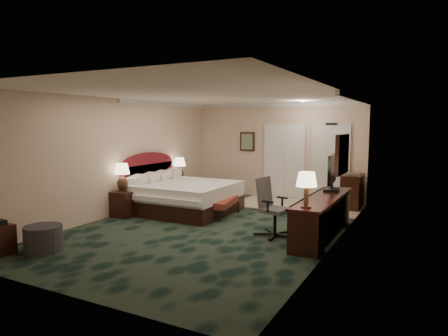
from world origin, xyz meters
The scene contains 25 objects.
floor centered at (0.00, 0.00, 0.00)m, with size 5.00×7.50×0.00m, color black.
ceiling centered at (0.00, 0.00, 2.70)m, with size 5.00×7.50×0.00m, color white.
wall_back centered at (0.00, 3.75, 1.35)m, with size 5.00×0.00×2.70m, color beige.
wall_front centered at (0.00, -3.75, 1.35)m, with size 5.00×0.00×2.70m, color beige.
wall_left centered at (-2.50, 0.00, 1.35)m, with size 0.00×7.50×2.70m, color beige.
wall_right centered at (2.50, 0.00, 1.35)m, with size 0.00×7.50×2.70m, color beige.
crown_molding centered at (0.00, 0.00, 2.65)m, with size 5.00×7.50×0.10m, color silver, non-canonical shape.
tile_patch centered at (0.90, 2.90, 0.01)m, with size 3.20×1.70×0.01m, color #C7B48C.
headboard centered at (-2.44, 1.00, 0.70)m, with size 0.12×2.00×1.40m, color #511114, non-canonical shape.
entry_door centered at (1.55, 3.72, 1.05)m, with size 1.02×0.06×2.18m, color silver.
closet_doors centered at (0.25, 3.71, 1.05)m, with size 1.20×0.06×2.10m, color silver.
wall_art centered at (-0.90, 3.71, 1.60)m, with size 0.45×0.06×0.55m, color #486F62.
wall_mirror centered at (2.46, 0.60, 1.55)m, with size 0.05×0.95×0.75m, color white.
bed centered at (-1.29, 0.92, 0.35)m, with size 2.23×2.07×0.71m, color white.
nightstand_near centered at (-2.25, -0.11, 0.29)m, with size 0.47×0.53×0.58m, color black.
nightstand_far centered at (-2.26, 2.24, 0.28)m, with size 0.45×0.51×0.56m, color black.
lamp_near centered at (-2.27, -0.15, 0.90)m, with size 0.34×0.34×0.64m, color black, non-canonical shape.
lamp_far centered at (-2.28, 2.18, 0.87)m, with size 0.33×0.33×0.62m, color black, non-canonical shape.
bed_bench centered at (-0.24, 0.93, 0.20)m, with size 0.41×1.19×0.40m, color maroon.
ottoman centered at (-1.70, -2.72, 0.22)m, with size 0.61×0.61×0.44m, color #29292C.
desk centered at (2.20, 0.30, 0.38)m, with size 0.57×2.65×0.76m, color black.
tv centered at (2.18, 1.04, 1.13)m, with size 0.08×0.95×0.74m, color black.
desk_lamp centered at (2.18, -0.78, 1.06)m, with size 0.34×0.34×0.59m, color black, non-canonical shape.
desk_chair centered at (1.39, -0.08, 0.55)m, with size 0.64×0.60×1.11m, color #565657, non-canonical shape.
minibar centered at (2.22, 3.20, 0.43)m, with size 0.45×0.81×0.86m, color black.
Camera 1 is at (3.96, -7.05, 2.12)m, focal length 32.00 mm.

